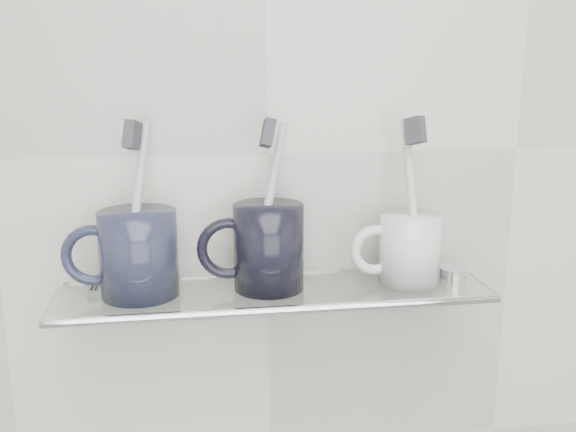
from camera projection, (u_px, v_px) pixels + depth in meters
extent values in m
plane|color=beige|center=(268.00, 154.00, 0.77)|extent=(2.50, 0.00, 2.50)
cube|color=silver|center=(275.00, 292.00, 0.75)|extent=(0.50, 0.12, 0.01)
cylinder|color=silver|center=(281.00, 310.00, 0.69)|extent=(0.50, 0.01, 0.01)
cylinder|color=silver|center=(95.00, 297.00, 0.76)|extent=(0.02, 0.03, 0.02)
cylinder|color=silver|center=(432.00, 279.00, 0.82)|extent=(0.02, 0.03, 0.02)
cylinder|color=black|center=(139.00, 254.00, 0.72)|extent=(0.11, 0.11, 0.10)
torus|color=black|center=(93.00, 255.00, 0.71)|extent=(0.07, 0.01, 0.07)
cylinder|color=#A3B1C4|center=(136.00, 208.00, 0.70)|extent=(0.04, 0.06, 0.19)
cube|color=#34353C|center=(132.00, 135.00, 0.69)|extent=(0.02, 0.03, 0.04)
cylinder|color=black|center=(269.00, 247.00, 0.74)|extent=(0.08, 0.08, 0.10)
torus|color=black|center=(228.00, 249.00, 0.73)|extent=(0.07, 0.01, 0.07)
cylinder|color=#9DA2CC|center=(268.00, 204.00, 0.73)|extent=(0.05, 0.06, 0.18)
cube|color=#34353C|center=(268.00, 133.00, 0.71)|extent=(0.02, 0.03, 0.04)
cylinder|color=white|center=(410.00, 248.00, 0.76)|extent=(0.08, 0.08, 0.08)
torus|color=white|center=(375.00, 250.00, 0.76)|extent=(0.06, 0.01, 0.06)
cylinder|color=beige|center=(412.00, 199.00, 0.75)|extent=(0.02, 0.07, 0.18)
cube|color=#34353C|center=(415.00, 131.00, 0.73)|extent=(0.02, 0.03, 0.04)
cylinder|color=silver|center=(453.00, 273.00, 0.78)|extent=(0.03, 0.03, 0.01)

